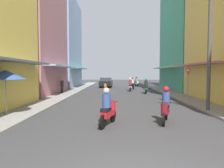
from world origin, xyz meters
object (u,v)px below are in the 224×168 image
object	(u,v)px
motorbike_green	(146,87)
vendor_umbrella	(5,75)
pedestrian_midway	(62,85)
motorbike_red	(108,109)
motorbike_white	(137,82)
motorbike_orange	(105,87)
motorbike_black	(132,84)
parked_car	(106,82)
motorbike_silver	(130,85)
street_sign_no_entry	(188,79)
motorbike_maroon	(165,107)
utility_pole	(210,43)

from	to	relation	value
motorbike_green	vendor_umbrella	distance (m)	14.59
motorbike_green	pedestrian_midway	bearing A→B (deg)	-175.85
motorbike_red	motorbike_white	distance (m)	24.25
motorbike_orange	pedestrian_midway	size ratio (longest dim) A/B	1.07
motorbike_black	parked_car	world-z (taller)	motorbike_black
motorbike_black	parked_car	size ratio (longest dim) A/B	0.43
motorbike_black	motorbike_green	world-z (taller)	same
pedestrian_midway	motorbike_orange	bearing A→B (deg)	33.58
motorbike_silver	street_sign_no_entry	xyz separation A→B (m)	(3.25, -10.09, 1.01)
motorbike_black	pedestrian_midway	distance (m)	10.02
motorbike_black	motorbike_white	size ratio (longest dim) A/B	1.00
motorbike_maroon	vendor_umbrella	xyz separation A→B (m)	(-7.53, 1.03, 1.38)
motorbike_maroon	motorbike_red	size ratio (longest dim) A/B	1.00
vendor_umbrella	motorbike_green	bearing A→B (deg)	53.82
motorbike_black	motorbike_green	size ratio (longest dim) A/B	1.01
motorbike_green	motorbike_white	size ratio (longest dim) A/B	0.99
motorbike_black	motorbike_red	world-z (taller)	same
motorbike_white	street_sign_no_entry	xyz separation A→B (m)	(1.68, -18.04, 1.01)
motorbike_green	parked_car	bearing A→B (deg)	116.20
motorbike_maroon	pedestrian_midway	distance (m)	14.33
motorbike_orange	motorbike_green	bearing A→B (deg)	-26.68
parked_car	street_sign_no_entry	xyz separation A→B (m)	(6.38, -16.71, 0.98)
utility_pole	street_sign_no_entry	distance (m)	3.60
street_sign_no_entry	parked_car	bearing A→B (deg)	110.90
motorbike_black	street_sign_no_entry	bearing A→B (deg)	-78.09
vendor_umbrella	utility_pole	world-z (taller)	utility_pole
pedestrian_midway	vendor_umbrella	distance (m)	11.15
parked_car	motorbike_red	bearing A→B (deg)	-87.29
motorbike_green	street_sign_no_entry	xyz separation A→B (m)	(1.78, -7.35, 1.01)
utility_pole	motorbike_green	bearing A→B (deg)	100.31
motorbike_maroon	motorbike_green	world-z (taller)	same
motorbike_white	parked_car	world-z (taller)	motorbike_white
motorbike_maroon	parked_car	xyz separation A→B (m)	(-3.56, 22.11, 0.04)
motorbike_black	pedestrian_midway	xyz separation A→B (m)	(-7.68, -6.43, 0.25)
motorbike_green	motorbike_white	bearing A→B (deg)	89.48
motorbike_black	utility_pole	distance (m)	16.65
motorbike_maroon	utility_pole	size ratio (longest dim) A/B	0.24
motorbike_silver	pedestrian_midway	size ratio (longest dim) A/B	1.07
motorbike_orange	motorbike_maroon	bearing A→B (deg)	-77.37
motorbike_maroon	motorbike_silver	bearing A→B (deg)	91.59
pedestrian_midway	motorbike_silver	bearing A→B (deg)	25.09
motorbike_green	utility_pole	distance (m)	10.92
motorbike_black	utility_pole	xyz separation A→B (m)	(2.87, -16.11, 3.07)
motorbike_white	vendor_umbrella	world-z (taller)	vendor_umbrella
motorbike_green	parked_car	size ratio (longest dim) A/B	0.43
parked_car	utility_pole	bearing A→B (deg)	-71.76
motorbike_silver	vendor_umbrella	size ratio (longest dim) A/B	0.78
parked_car	utility_pole	size ratio (longest dim) A/B	0.56
motorbike_silver	vendor_umbrella	bearing A→B (deg)	-116.14
vendor_umbrella	motorbike_orange	bearing A→B (deg)	73.31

